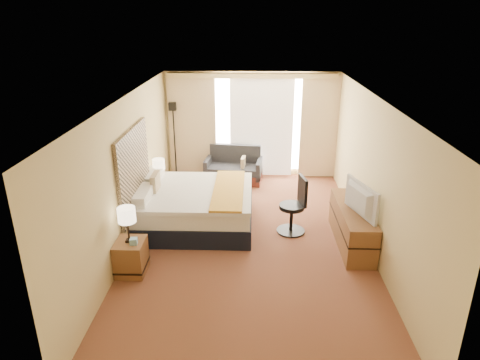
{
  "coord_description": "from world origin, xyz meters",
  "views": [
    {
      "loc": [
        0.05,
        -6.86,
        3.88
      ],
      "look_at": [
        -0.18,
        0.4,
        1.04
      ],
      "focal_mm": 32.0,
      "sensor_mm": 36.0,
      "label": 1
    }
  ],
  "objects_px": {
    "nightstand_left": "(131,257)",
    "nightstand_right": "(163,195)",
    "loveseat": "(234,170)",
    "floor_lamp": "(174,125)",
    "media_dresser": "(352,225)",
    "television": "(356,200)",
    "bed": "(195,207)",
    "lamp_left": "(127,216)",
    "lamp_right": "(159,165)",
    "desk_chair": "(295,208)"
  },
  "relations": [
    {
      "from": "loveseat",
      "to": "lamp_left",
      "type": "height_order",
      "value": "lamp_left"
    },
    {
      "from": "floor_lamp",
      "to": "television",
      "type": "height_order",
      "value": "floor_lamp"
    },
    {
      "from": "desk_chair",
      "to": "lamp_left",
      "type": "relative_size",
      "value": 1.88
    },
    {
      "from": "nightstand_right",
      "to": "television",
      "type": "bearing_deg",
      "value": -25.44
    },
    {
      "from": "desk_chair",
      "to": "nightstand_right",
      "type": "bearing_deg",
      "value": 146.91
    },
    {
      "from": "bed",
      "to": "lamp_right",
      "type": "height_order",
      "value": "lamp_right"
    },
    {
      "from": "floor_lamp",
      "to": "television",
      "type": "xyz_separation_m",
      "value": [
        3.68,
        -3.59,
        -0.36
      ]
    },
    {
      "from": "nightstand_left",
      "to": "media_dresser",
      "type": "xyz_separation_m",
      "value": [
        3.7,
        1.05,
        0.07
      ]
    },
    {
      "from": "desk_chair",
      "to": "television",
      "type": "bearing_deg",
      "value": -48.51
    },
    {
      "from": "media_dresser",
      "to": "floor_lamp",
      "type": "relative_size",
      "value": 0.95
    },
    {
      "from": "floor_lamp",
      "to": "desk_chair",
      "type": "bearing_deg",
      "value": -46.54
    },
    {
      "from": "nightstand_left",
      "to": "bed",
      "type": "xyz_separation_m",
      "value": [
        0.81,
        1.69,
        0.11
      ]
    },
    {
      "from": "bed",
      "to": "television",
      "type": "xyz_separation_m",
      "value": [
        2.84,
        -0.92,
        0.59
      ]
    },
    {
      "from": "media_dresser",
      "to": "nightstand_left",
      "type": "bearing_deg",
      "value": -164.16
    },
    {
      "from": "nightstand_left",
      "to": "television",
      "type": "height_order",
      "value": "television"
    },
    {
      "from": "floor_lamp",
      "to": "lamp_left",
      "type": "xyz_separation_m",
      "value": [
        0.03,
        -4.35,
        -0.34
      ]
    },
    {
      "from": "lamp_right",
      "to": "television",
      "type": "height_order",
      "value": "television"
    },
    {
      "from": "nightstand_left",
      "to": "nightstand_right",
      "type": "height_order",
      "value": "same"
    },
    {
      "from": "television",
      "to": "loveseat",
      "type": "bearing_deg",
      "value": 15.82
    },
    {
      "from": "lamp_right",
      "to": "lamp_left",
      "type": "bearing_deg",
      "value": -89.31
    },
    {
      "from": "nightstand_left",
      "to": "desk_chair",
      "type": "height_order",
      "value": "desk_chair"
    },
    {
      "from": "floor_lamp",
      "to": "bed",
      "type": "bearing_deg",
      "value": -72.53
    },
    {
      "from": "loveseat",
      "to": "television",
      "type": "height_order",
      "value": "television"
    },
    {
      "from": "media_dresser",
      "to": "television",
      "type": "height_order",
      "value": "television"
    },
    {
      "from": "bed",
      "to": "loveseat",
      "type": "xyz_separation_m",
      "value": [
        0.65,
        2.4,
        -0.1
      ]
    },
    {
      "from": "desk_chair",
      "to": "lamp_right",
      "type": "bearing_deg",
      "value": 147.75
    },
    {
      "from": "media_dresser",
      "to": "lamp_left",
      "type": "height_order",
      "value": "lamp_left"
    },
    {
      "from": "lamp_left",
      "to": "television",
      "type": "relative_size",
      "value": 0.6
    },
    {
      "from": "nightstand_left",
      "to": "floor_lamp",
      "type": "distance_m",
      "value": 4.48
    },
    {
      "from": "lamp_right",
      "to": "floor_lamp",
      "type": "bearing_deg",
      "value": 89.99
    },
    {
      "from": "media_dresser",
      "to": "loveseat",
      "type": "xyz_separation_m",
      "value": [
        -2.24,
        3.04,
        -0.07
      ]
    },
    {
      "from": "loveseat",
      "to": "television",
      "type": "bearing_deg",
      "value": -50.15
    },
    {
      "from": "bed",
      "to": "floor_lamp",
      "type": "bearing_deg",
      "value": 107.47
    },
    {
      "from": "nightstand_left",
      "to": "desk_chair",
      "type": "relative_size",
      "value": 0.5
    },
    {
      "from": "desk_chair",
      "to": "floor_lamp",
      "type": "bearing_deg",
      "value": 121.4
    },
    {
      "from": "lamp_right",
      "to": "loveseat",
      "type": "bearing_deg",
      "value": 47.55
    },
    {
      "from": "media_dresser",
      "to": "lamp_left",
      "type": "relative_size",
      "value": 3.09
    },
    {
      "from": "floor_lamp",
      "to": "desk_chair",
      "type": "height_order",
      "value": "floor_lamp"
    },
    {
      "from": "media_dresser",
      "to": "desk_chair",
      "type": "xyz_separation_m",
      "value": [
        -0.99,
        0.41,
        0.14
      ]
    },
    {
      "from": "nightstand_left",
      "to": "television",
      "type": "distance_m",
      "value": 3.8
    },
    {
      "from": "loveseat",
      "to": "television",
      "type": "distance_m",
      "value": 4.05
    },
    {
      "from": "nightstand_left",
      "to": "loveseat",
      "type": "height_order",
      "value": "loveseat"
    },
    {
      "from": "bed",
      "to": "nightstand_left",
      "type": "bearing_deg",
      "value": -115.63
    },
    {
      "from": "nightstand_right",
      "to": "television",
      "type": "distance_m",
      "value": 4.1
    },
    {
      "from": "lamp_left",
      "to": "nightstand_left",
      "type": "bearing_deg",
      "value": -80.51
    },
    {
      "from": "loveseat",
      "to": "floor_lamp",
      "type": "distance_m",
      "value": 1.84
    },
    {
      "from": "media_dresser",
      "to": "loveseat",
      "type": "relative_size",
      "value": 1.25
    },
    {
      "from": "desk_chair",
      "to": "television",
      "type": "height_order",
      "value": "television"
    },
    {
      "from": "lamp_left",
      "to": "media_dresser",
      "type": "bearing_deg",
      "value": 15.79
    },
    {
      "from": "bed",
      "to": "loveseat",
      "type": "relative_size",
      "value": 1.51
    }
  ]
}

